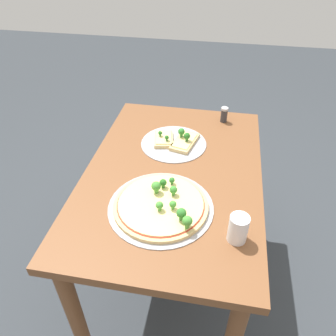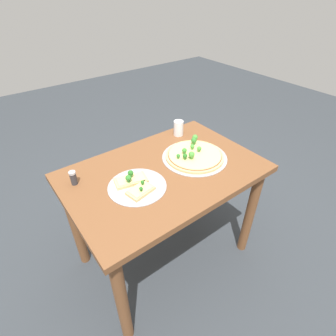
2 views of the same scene
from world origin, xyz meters
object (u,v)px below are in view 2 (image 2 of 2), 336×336
Objects in this scene: drinking_cup at (179,128)px; condiment_shaker at (73,178)px; pizza_tray_whole at (194,155)px; dining_table at (164,187)px; pizza_tray_slice at (136,185)px.

drinking_cup is 0.74m from condiment_shaker.
pizza_tray_whole is at bearing -16.18° from condiment_shaker.
drinking_cup reaches higher than dining_table.
pizza_tray_slice is (-0.41, -0.02, -0.00)m from pizza_tray_whole.
dining_table is 2.82× the size of pizza_tray_whole.
pizza_tray_slice is at bearing -172.96° from dining_table.
dining_table is at bearing -22.78° from condiment_shaker.
condiment_shaker is at bearing 157.22° from dining_table.
dining_table is 14.06× the size of condiment_shaker.
condiment_shaker is (-0.74, -0.08, -0.01)m from drinking_cup.
dining_table is 0.24m from pizza_tray_slice.
pizza_tray_slice is 0.58m from drinking_cup.
drinking_cup is (0.09, 0.26, 0.04)m from pizza_tray_whole.
condiment_shaker is at bearing 163.82° from pizza_tray_whole.
pizza_tray_whole is 0.41m from pizza_tray_slice.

